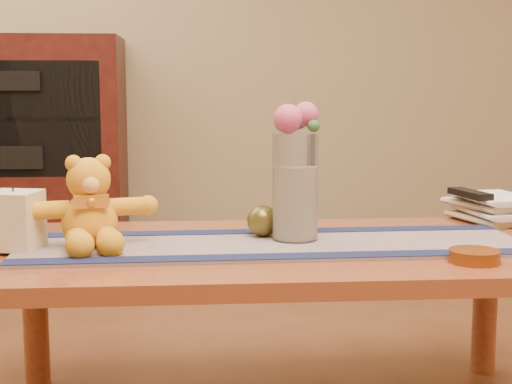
{
  "coord_description": "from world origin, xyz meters",
  "views": [
    {
      "loc": [
        -0.19,
        -1.76,
        0.83
      ],
      "look_at": [
        -0.05,
        0.0,
        0.58
      ],
      "focal_mm": 52.76,
      "sensor_mm": 36.0,
      "label": 1
    }
  ],
  "objects": [
    {
      "name": "leaf_sprig",
      "position": [
        0.09,
        0.01,
        0.74
      ],
      "size": [
        0.03,
        0.03,
        0.03
      ],
      "primitive_type": "sphere",
      "color": "#33662D",
      "rests_on": "glass_vase"
    },
    {
      "name": "rose_right",
      "position": [
        0.07,
        0.03,
        0.76
      ],
      "size": [
        0.06,
        0.06,
        0.06
      ],
      "primitive_type": "sphere",
      "color": "#CB4774",
      "rests_on": "glass_vase"
    },
    {
      "name": "teddy_bear",
      "position": [
        -0.44,
        -0.01,
        0.56
      ],
      "size": [
        0.35,
        0.31,
        0.2
      ],
      "primitive_type": null,
      "rotation": [
        0.0,
        0.0,
        0.23
      ],
      "color": "orange",
      "rests_on": "persian_runner"
    },
    {
      "name": "stereo_upper",
      "position": [
        -1.2,
        2.35,
        0.86
      ],
      "size": [
        0.42,
        0.28,
        0.1
      ],
      "primitive_type": "cube",
      "color": "black",
      "rests_on": "media_cabinet"
    },
    {
      "name": "cabinet_shelf",
      "position": [
        -1.2,
        2.33,
        0.66
      ],
      "size": [
        1.02,
        0.2,
        0.02
      ],
      "primitive_type": "cube",
      "color": "black",
      "rests_on": "media_cabinet"
    },
    {
      "name": "tv_remote",
      "position": [
        0.56,
        0.24,
        0.54
      ],
      "size": [
        0.08,
        0.17,
        0.02
      ],
      "primitive_type": "cube",
      "rotation": [
        0.0,
        0.0,
        0.22
      ],
      "color": "black",
      "rests_on": "book_top"
    },
    {
      "name": "cabinet_cavity",
      "position": [
        -1.2,
        2.25,
        0.66
      ],
      "size": [
        1.02,
        0.03,
        0.61
      ],
      "primitive_type": "cube",
      "color": "black",
      "rests_on": "media_cabinet"
    },
    {
      "name": "book_lower",
      "position": [
        0.57,
        0.25,
        0.48
      ],
      "size": [
        0.19,
        0.24,
        0.02
      ],
      "primitive_type": "imported",
      "rotation": [
        0.0,
        0.0,
        0.13
      ],
      "color": "beige",
      "rests_on": "book_bottom"
    },
    {
      "name": "book_top",
      "position": [
        0.56,
        0.25,
        0.52
      ],
      "size": [
        0.2,
        0.25,
        0.02
      ],
      "primitive_type": "imported",
      "rotation": [
        0.0,
        0.0,
        0.17
      ],
      "color": "beige",
      "rests_on": "book_upper"
    },
    {
      "name": "book_bottom",
      "position": [
        0.56,
        0.25,
        0.46
      ],
      "size": [
        0.22,
        0.26,
        0.02
      ],
      "primitive_type": "imported",
      "rotation": [
        0.0,
        0.0,
        0.27
      ],
      "color": "beige",
      "rests_on": "coffee_table_top"
    },
    {
      "name": "candle_wick",
      "position": [
        -0.61,
        -0.02,
        0.6
      ],
      "size": [
        0.0,
        0.0,
        0.01
      ],
      "primitive_type": "cylinder",
      "rotation": [
        0.0,
        0.0,
        -0.22
      ],
      "color": "black",
      "rests_on": "pillar_candle"
    },
    {
      "name": "amber_dish",
      "position": [
        0.41,
        -0.21,
        0.46
      ],
      "size": [
        0.12,
        0.12,
        0.03
      ],
      "primitive_type": "cylinder",
      "rotation": [
        0.0,
        0.0,
        -0.12
      ],
      "color": "#BF5914",
      "rests_on": "coffee_table_top"
    },
    {
      "name": "potpourri_fill",
      "position": [
        0.05,
        0.03,
        0.55
      ],
      "size": [
        0.09,
        0.09,
        0.18
      ],
      "primitive_type": "cylinder",
      "color": "beige",
      "rests_on": "glass_vase"
    },
    {
      "name": "stereo_lower",
      "position": [
        -1.2,
        2.35,
        0.46
      ],
      "size": [
        0.42,
        0.28,
        0.12
      ],
      "primitive_type": "cube",
      "color": "black",
      "rests_on": "media_cabinet"
    },
    {
      "name": "coffee_table_top",
      "position": [
        0.0,
        0.0,
        0.43
      ],
      "size": [
        1.4,
        0.7,
        0.04
      ],
      "primitive_type": "cube",
      "color": "brown",
      "rests_on": "floor"
    },
    {
      "name": "book_upper",
      "position": [
        0.55,
        0.25,
        0.5
      ],
      "size": [
        0.23,
        0.26,
        0.02
      ],
      "primitive_type": "imported",
      "rotation": [
        0.0,
        0.0,
        0.32
      ],
      "color": "beige",
      "rests_on": "book_lower"
    },
    {
      "name": "glass_vase",
      "position": [
        0.05,
        0.03,
        0.59
      ],
      "size": [
        0.11,
        0.11,
        0.26
      ],
      "primitive_type": "cylinder",
      "color": "silver",
      "rests_on": "persian_runner"
    },
    {
      "name": "table_leg_bl",
      "position": [
        -0.64,
        0.29,
        0.21
      ],
      "size": [
        0.07,
        0.07,
        0.41
      ],
      "primitive_type": "cylinder",
      "color": "brown",
      "rests_on": "floor"
    },
    {
      "name": "table_leg_br",
      "position": [
        0.64,
        0.29,
        0.21
      ],
      "size": [
        0.07,
        0.07,
        0.41
      ],
      "primitive_type": "cylinder",
      "color": "brown",
      "rests_on": "floor"
    },
    {
      "name": "media_cabinet",
      "position": [
        -1.2,
        2.48,
        0.55
      ],
      "size": [
        1.2,
        0.5,
        1.1
      ],
      "primitive_type": "cube",
      "color": "black",
      "rests_on": "floor"
    },
    {
      "name": "runner_border_near",
      "position": [
        -0.01,
        -0.16,
        0.46
      ],
      "size": [
        1.2,
        0.08,
        0.0
      ],
      "primitive_type": "cube",
      "rotation": [
        0.0,
        0.0,
        0.02
      ],
      "color": "#131A3A",
      "rests_on": "persian_runner"
    },
    {
      "name": "runner_border_far",
      "position": [
        -0.01,
        0.13,
        0.46
      ],
      "size": [
        1.2,
        0.08,
        0.0
      ],
      "primitive_type": "cube",
      "rotation": [
        0.0,
        0.0,
        0.02
      ],
      "color": "#131A3A",
      "rests_on": "persian_runner"
    },
    {
      "name": "persian_runner",
      "position": [
        -0.01,
        -0.01,
        0.45
      ],
      "size": [
        1.21,
        0.37,
        0.01
      ],
      "primitive_type": "cube",
      "rotation": [
        0.0,
        0.0,
        0.02
      ],
      "color": "#1A1C4A",
      "rests_on": "coffee_table_top"
    },
    {
      "name": "pillar_candle",
      "position": [
        -0.61,
        -0.02,
        0.52
      ],
      "size": [
        0.13,
        0.13,
        0.13
      ],
      "primitive_type": "cube",
      "rotation": [
        0.0,
        0.0,
        -0.22
      ],
      "color": "beige",
      "rests_on": "persian_runner"
    },
    {
      "name": "rose_left",
      "position": [
        0.03,
        0.02,
        0.75
      ],
      "size": [
        0.07,
        0.07,
        0.07
      ],
      "primitive_type": "sphere",
      "color": "#CB4774",
      "rests_on": "glass_vase"
    },
    {
      "name": "blue_flower_side",
      "position": [
        0.02,
        0.05,
        0.74
      ],
      "size": [
        0.04,
        0.04,
        0.04
      ],
      "primitive_type": "sphere",
      "color": "#5250AD",
      "rests_on": "glass_vase"
    },
    {
      "name": "blue_flower_back",
      "position": [
        0.06,
        0.06,
        0.75
      ],
      "size": [
        0.04,
        0.04,
        0.04
      ],
      "primitive_type": "sphere",
      "color": "#5250AD",
      "rests_on": "glass_vase"
    },
    {
      "name": "bronze_ball",
      "position": [
        -0.03,
        0.07,
        0.5
      ],
      "size": [
        0.1,
        0.1,
        0.08
      ],
      "primitive_type": "sphere",
      "rotation": [
        0.0,
        0.0,
        0.39
      ],
      "color": "#534B1B",
      "rests_on": "persian_runner"
    }
  ]
}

